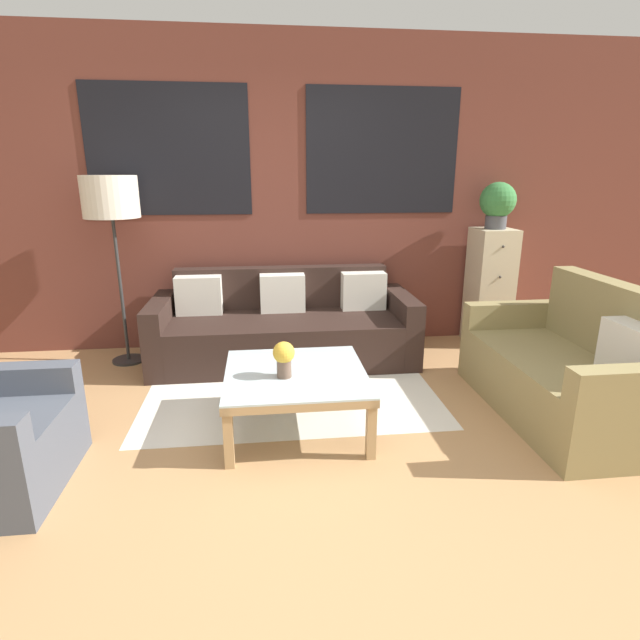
{
  "coord_description": "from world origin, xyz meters",
  "views": [
    {
      "loc": [
        -0.17,
        -2.3,
        1.61
      ],
      "look_at": [
        0.25,
        1.27,
        0.55
      ],
      "focal_mm": 28.0,
      "sensor_mm": 36.0,
      "label": 1
    }
  ],
  "objects_px": {
    "coffee_table": "(296,380)",
    "drawer_cabinet": "(489,287)",
    "couch_dark": "(284,328)",
    "flower_vase": "(284,357)",
    "settee_vintage": "(569,372)",
    "floor_lamp": "(111,202)",
    "potted_plant": "(498,203)"
  },
  "relations": [
    {
      "from": "floor_lamp",
      "to": "drawer_cabinet",
      "type": "bearing_deg",
      "value": 2.2
    },
    {
      "from": "couch_dark",
      "to": "coffee_table",
      "type": "distance_m",
      "value": 1.31
    },
    {
      "from": "coffee_table",
      "to": "flower_vase",
      "type": "relative_size",
      "value": 3.9
    },
    {
      "from": "couch_dark",
      "to": "drawer_cabinet",
      "type": "height_order",
      "value": "drawer_cabinet"
    },
    {
      "from": "settee_vintage",
      "to": "flower_vase",
      "type": "distance_m",
      "value": 1.95
    },
    {
      "from": "coffee_table",
      "to": "drawer_cabinet",
      "type": "bearing_deg",
      "value": 37.57
    },
    {
      "from": "potted_plant",
      "to": "flower_vase",
      "type": "xyz_separation_m",
      "value": [
        -2.05,
        -1.59,
        -0.82
      ]
    },
    {
      "from": "drawer_cabinet",
      "to": "flower_vase",
      "type": "xyz_separation_m",
      "value": [
        -2.05,
        -1.59,
        -0.03
      ]
    },
    {
      "from": "settee_vintage",
      "to": "floor_lamp",
      "type": "height_order",
      "value": "floor_lamp"
    },
    {
      "from": "coffee_table",
      "to": "drawer_cabinet",
      "type": "xyz_separation_m",
      "value": [
        1.98,
        1.52,
        0.22
      ]
    },
    {
      "from": "couch_dark",
      "to": "coffee_table",
      "type": "xyz_separation_m",
      "value": [
        0.01,
        -1.3,
        0.06
      ]
    },
    {
      "from": "couch_dark",
      "to": "drawer_cabinet",
      "type": "distance_m",
      "value": 2.02
    },
    {
      "from": "settee_vintage",
      "to": "floor_lamp",
      "type": "xyz_separation_m",
      "value": [
        -3.26,
        1.4,
        1.07
      ]
    },
    {
      "from": "coffee_table",
      "to": "drawer_cabinet",
      "type": "relative_size",
      "value": 0.8
    },
    {
      "from": "settee_vintage",
      "to": "potted_plant",
      "type": "distance_m",
      "value": 1.85
    },
    {
      "from": "settee_vintage",
      "to": "couch_dark",
      "type": "bearing_deg",
      "value": 144.98
    },
    {
      "from": "floor_lamp",
      "to": "flower_vase",
      "type": "height_order",
      "value": "floor_lamp"
    },
    {
      "from": "couch_dark",
      "to": "potted_plant",
      "type": "bearing_deg",
      "value": 6.19
    },
    {
      "from": "settee_vintage",
      "to": "floor_lamp",
      "type": "relative_size",
      "value": 0.96
    },
    {
      "from": "coffee_table",
      "to": "floor_lamp",
      "type": "distance_m",
      "value": 2.23
    },
    {
      "from": "flower_vase",
      "to": "floor_lamp",
      "type": "bearing_deg",
      "value": 132.12
    },
    {
      "from": "potted_plant",
      "to": "couch_dark",
      "type": "bearing_deg",
      "value": -173.81
    },
    {
      "from": "drawer_cabinet",
      "to": "flower_vase",
      "type": "bearing_deg",
      "value": -142.13
    },
    {
      "from": "couch_dark",
      "to": "floor_lamp",
      "type": "xyz_separation_m",
      "value": [
        -1.39,
        0.09,
        1.1
      ]
    },
    {
      "from": "couch_dark",
      "to": "flower_vase",
      "type": "distance_m",
      "value": 1.4
    },
    {
      "from": "settee_vintage",
      "to": "flower_vase",
      "type": "height_order",
      "value": "settee_vintage"
    },
    {
      "from": "coffee_table",
      "to": "couch_dark",
      "type": "bearing_deg",
      "value": 90.61
    },
    {
      "from": "floor_lamp",
      "to": "potted_plant",
      "type": "bearing_deg",
      "value": 2.2
    },
    {
      "from": "potted_plant",
      "to": "settee_vintage",
      "type": "bearing_deg",
      "value": -94.26
    },
    {
      "from": "floor_lamp",
      "to": "flower_vase",
      "type": "distance_m",
      "value": 2.15
    },
    {
      "from": "floor_lamp",
      "to": "flower_vase",
      "type": "xyz_separation_m",
      "value": [
        1.32,
        -1.46,
        -0.85
      ]
    },
    {
      "from": "drawer_cabinet",
      "to": "potted_plant",
      "type": "xyz_separation_m",
      "value": [
        0.0,
        0.0,
        0.79
      ]
    }
  ]
}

